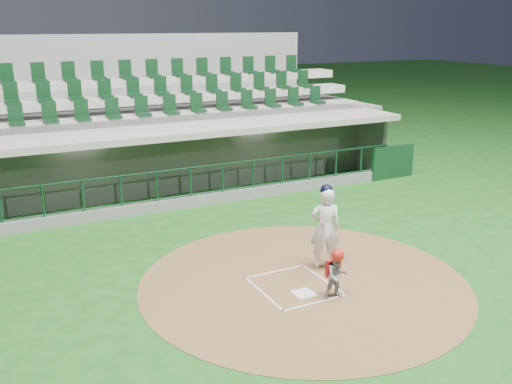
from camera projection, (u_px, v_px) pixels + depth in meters
ground at (287, 282)px, 12.56m from camera, size 120.00×120.00×0.00m
dirt_circle at (304, 282)px, 12.51m from camera, size 7.20×7.20×0.01m
home_plate at (304, 294)px, 11.95m from camera, size 0.43×0.43×0.02m
batter_box_chalk at (294, 286)px, 12.29m from camera, size 1.55×1.80×0.01m
dugout_structure at (174, 164)px, 19.01m from camera, size 16.40×3.70×3.00m
seating_deck at (144, 135)px, 21.48m from camera, size 17.00×6.72×5.15m
batter at (325, 227)px, 12.97m from camera, size 0.95×1.00×2.01m
catcher at (337, 274)px, 11.64m from camera, size 0.55×0.46×1.08m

